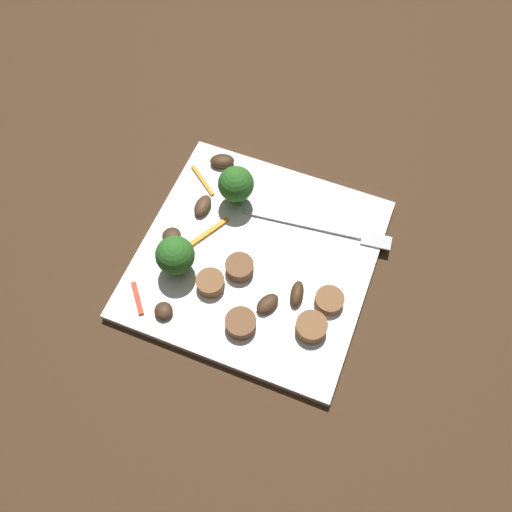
% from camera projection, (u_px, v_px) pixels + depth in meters
% --- Properties ---
extents(ground_plane, '(1.40, 1.40, 0.00)m').
position_uv_depth(ground_plane, '(256.00, 261.00, 0.63)').
color(ground_plane, '#422B19').
extents(plate, '(0.26, 0.26, 0.01)m').
position_uv_depth(plate, '(256.00, 258.00, 0.63)').
color(plate, white).
rests_on(plate, ground_plane).
extents(fork, '(0.18, 0.03, 0.00)m').
position_uv_depth(fork, '(327.00, 230.00, 0.64)').
color(fork, silver).
rests_on(fork, plate).
extents(broccoli_floret_0, '(0.04, 0.04, 0.06)m').
position_uv_depth(broccoli_floret_0, '(236.00, 184.00, 0.63)').
color(broccoli_floret_0, '#347525').
rests_on(broccoli_floret_0, plate).
extents(broccoli_floret_1, '(0.04, 0.04, 0.05)m').
position_uv_depth(broccoli_floret_1, '(175.00, 255.00, 0.59)').
color(broccoli_floret_1, '#347525').
rests_on(broccoli_floret_1, plate).
extents(sausage_slice_0, '(0.04, 0.04, 0.02)m').
position_uv_depth(sausage_slice_0, '(239.00, 267.00, 0.61)').
color(sausage_slice_0, brown).
rests_on(sausage_slice_0, plate).
extents(sausage_slice_1, '(0.04, 0.04, 0.02)m').
position_uv_depth(sausage_slice_1, '(311.00, 327.00, 0.57)').
color(sausage_slice_1, brown).
rests_on(sausage_slice_1, plate).
extents(sausage_slice_2, '(0.05, 0.05, 0.01)m').
position_uv_depth(sausage_slice_2, '(241.00, 323.00, 0.58)').
color(sausage_slice_2, brown).
rests_on(sausage_slice_2, plate).
extents(sausage_slice_3, '(0.04, 0.04, 0.02)m').
position_uv_depth(sausage_slice_3, '(210.00, 283.00, 0.60)').
color(sausage_slice_3, brown).
rests_on(sausage_slice_3, plate).
extents(sausage_slice_4, '(0.04, 0.04, 0.01)m').
position_uv_depth(sausage_slice_4, '(329.00, 300.00, 0.59)').
color(sausage_slice_4, brown).
rests_on(sausage_slice_4, plate).
extents(mushroom_0, '(0.02, 0.03, 0.01)m').
position_uv_depth(mushroom_0, '(297.00, 293.00, 0.59)').
color(mushroom_0, '#422B19').
rests_on(mushroom_0, plate).
extents(mushroom_1, '(0.03, 0.03, 0.01)m').
position_uv_depth(mushroom_1, '(267.00, 304.00, 0.59)').
color(mushroom_1, '#422B19').
rests_on(mushroom_1, plate).
extents(mushroom_2, '(0.03, 0.03, 0.01)m').
position_uv_depth(mushroom_2, '(171.00, 236.00, 0.63)').
color(mushroom_2, '#422B19').
rests_on(mushroom_2, plate).
extents(mushroom_3, '(0.04, 0.03, 0.01)m').
position_uv_depth(mushroom_3, '(222.00, 161.00, 0.68)').
color(mushroom_3, '#422B19').
rests_on(mushroom_3, plate).
extents(mushroom_4, '(0.02, 0.03, 0.01)m').
position_uv_depth(mushroom_4, '(203.00, 206.00, 0.65)').
color(mushroom_4, '#4C331E').
rests_on(mushroom_4, plate).
extents(mushroom_5, '(0.03, 0.03, 0.01)m').
position_uv_depth(mushroom_5, '(164.00, 311.00, 0.59)').
color(mushroom_5, '#422B19').
rests_on(mushroom_5, plate).
extents(pepper_strip_0, '(0.03, 0.05, 0.00)m').
position_uv_depth(pepper_strip_0, '(209.00, 232.00, 0.64)').
color(pepper_strip_0, orange).
rests_on(pepper_strip_0, plate).
extents(pepper_strip_1, '(0.03, 0.03, 0.00)m').
position_uv_depth(pepper_strip_1, '(137.00, 298.00, 0.60)').
color(pepper_strip_1, red).
rests_on(pepper_strip_1, plate).
extents(pepper_strip_2, '(0.04, 0.03, 0.00)m').
position_uv_depth(pepper_strip_2, '(203.00, 180.00, 0.67)').
color(pepper_strip_2, orange).
rests_on(pepper_strip_2, plate).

